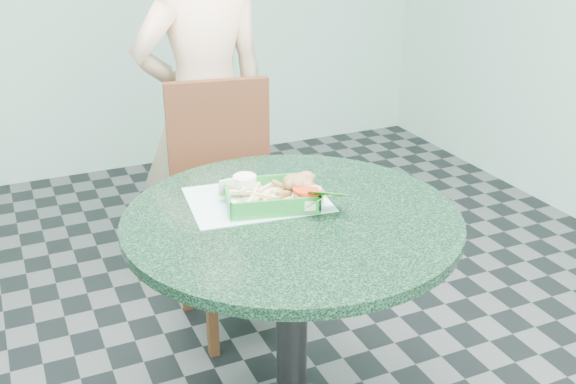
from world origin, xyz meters
name	(u,v)px	position (x,y,z in m)	size (l,w,h in m)	color
cafe_table	(292,276)	(0.00, 0.00, 0.58)	(0.90, 0.90, 0.75)	#272728
dining_chair	(229,190)	(0.08, 0.74, 0.53)	(0.39, 0.39, 0.93)	#312116
diner_person	(205,104)	(0.09, 1.01, 0.79)	(0.58, 0.38, 1.59)	beige
placemat	(257,206)	(-0.05, 0.12, 0.75)	(0.37, 0.28, 0.00)	#AFE6E5
food_basket	(271,206)	(-0.03, 0.08, 0.77)	(0.24, 0.18, 0.05)	#1E852F
crab_sandwich	(298,191)	(0.05, 0.07, 0.80)	(0.13, 0.13, 0.08)	tan
fries_pile	(251,198)	(-0.08, 0.10, 0.79)	(0.12, 0.13, 0.05)	beige
sauce_ramekin	(241,190)	(-0.09, 0.14, 0.80)	(0.07, 0.07, 0.04)	white
garnish_cup	(312,200)	(0.07, 0.02, 0.79)	(0.12, 0.12, 0.05)	silver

